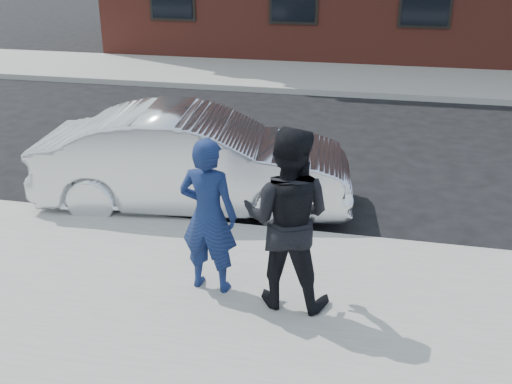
# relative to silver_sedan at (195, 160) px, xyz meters

# --- Properties ---
(ground) EXTENTS (100.00, 100.00, 0.00)m
(ground) POSITION_rel_silver_sedan_xyz_m (3.34, -2.30, -0.73)
(ground) COLOR black
(ground) RESTS_ON ground
(near_sidewalk) EXTENTS (50.00, 3.50, 0.15)m
(near_sidewalk) POSITION_rel_silver_sedan_xyz_m (3.34, -2.55, -0.65)
(near_sidewalk) COLOR gray
(near_sidewalk) RESTS_ON ground
(near_curb) EXTENTS (50.00, 0.10, 0.15)m
(near_curb) POSITION_rel_silver_sedan_xyz_m (3.34, -0.75, -0.65)
(near_curb) COLOR #999691
(near_curb) RESTS_ON ground
(far_sidewalk) EXTENTS (50.00, 3.50, 0.15)m
(far_sidewalk) POSITION_rel_silver_sedan_xyz_m (3.34, 8.95, -0.65)
(far_sidewalk) COLOR gray
(far_sidewalk) RESTS_ON ground
(far_curb) EXTENTS (50.00, 0.10, 0.15)m
(far_curb) POSITION_rel_silver_sedan_xyz_m (3.34, 7.15, -0.65)
(far_curb) COLOR #999691
(far_curb) RESTS_ON ground
(silver_sedan) EXTENTS (4.59, 2.10, 1.46)m
(silver_sedan) POSITION_rel_silver_sedan_xyz_m (0.00, 0.00, 0.00)
(silver_sedan) COLOR silver
(silver_sedan) RESTS_ON ground
(man_hoodie) EXTENTS (0.65, 0.52, 1.70)m
(man_hoodie) POSITION_rel_silver_sedan_xyz_m (0.89, -2.28, 0.27)
(man_hoodie) COLOR navy
(man_hoodie) RESTS_ON near_sidewalk
(man_peacoat) EXTENTS (0.96, 0.76, 1.90)m
(man_peacoat) POSITION_rel_silver_sedan_xyz_m (1.74, -2.37, 0.37)
(man_peacoat) COLOR black
(man_peacoat) RESTS_ON near_sidewalk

